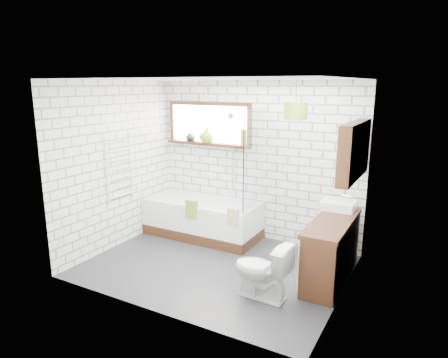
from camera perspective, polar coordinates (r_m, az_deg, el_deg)
The scene contains 22 objects.
floor at distance 5.63m, azimuth -1.25°, elevation -12.34°, with size 3.40×2.60×0.01m, color #242428.
ceiling at distance 5.07m, azimuth -1.40°, elevation 14.14°, with size 3.40×2.60×0.01m, color white.
wall_back at distance 6.34m, azimuth 4.63°, elevation 2.55°, with size 3.40×0.01×2.50m, color white.
wall_front at distance 4.17m, azimuth -10.39°, elevation -3.39°, with size 3.40×0.01×2.50m, color white.
wall_left at distance 6.22m, azimuth -15.03°, elevation 1.92°, with size 0.01×2.60×2.50m, color white.
wall_right at distance 4.62m, azimuth 17.31°, elevation -2.15°, with size 0.01×2.60×2.50m, color white.
window at distance 6.62m, azimuth -2.23°, elevation 7.85°, with size 1.52×0.16×0.68m, color black.
towel_radiator at distance 6.20m, azimuth -14.70°, elevation 1.43°, with size 0.06×0.52×1.00m, color white.
mirror_cabinet at distance 5.13m, azimuth 18.09°, elevation 3.88°, with size 0.16×1.20×0.70m, color black.
shower_riser at distance 6.46m, azimuth 1.24°, elevation 3.69°, with size 0.02×0.02×1.30m, color silver.
bathtub at distance 6.58m, azimuth -3.09°, elevation -5.58°, with size 1.87×0.82×0.60m, color white.
shower_screen at distance 5.89m, azimuth 4.34°, elevation 2.74°, with size 0.02×0.72×1.50m, color white.
towel_green at distance 6.13m, azimuth -4.64°, elevation -4.27°, with size 0.20×0.05×0.27m, color olive.
towel_beige at distance 5.78m, azimuth 1.32°, elevation -5.33°, with size 0.18×0.05×0.24m, color tan.
vanity at distance 5.29m, azimuth 15.12°, elevation -9.82°, with size 0.44×1.38×0.79m, color black.
basin at distance 5.61m, azimuth 16.05°, elevation -3.59°, with size 0.42×0.37×0.12m, color white.
tap at distance 5.56m, azimuth 17.71°, elevation -3.07°, with size 0.03×0.03×0.17m, color silver.
toilet at distance 4.75m, azimuth 5.42°, elevation -12.82°, with size 0.67×0.39×0.69m, color white.
vase_olive at distance 6.62m, azimuth -2.51°, elevation 6.18°, with size 0.24×0.24×0.25m, color olive.
vase_dark at distance 6.80m, azimuth -4.83°, elevation 5.97°, with size 0.16×0.16×0.17m, color black.
bottle at distance 6.30m, azimuth 2.74°, elevation 5.76°, with size 0.08×0.08×0.25m, color olive.
pendant at distance 5.42m, azimuth 10.21°, elevation 9.61°, with size 0.31×0.31×0.23m, color olive.
Camera 1 is at (2.56, -4.38, 2.44)m, focal length 32.00 mm.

